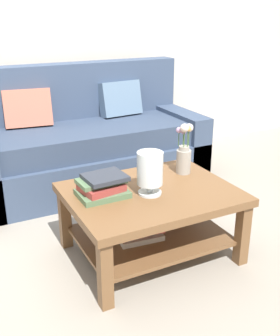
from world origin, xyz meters
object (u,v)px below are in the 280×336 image
at_px(coffee_table, 150,210).
at_px(couch, 86,144).
at_px(flower_pitcher, 184,153).
at_px(glass_hurricane_vase, 150,170).
at_px(book_stack_main, 102,186).

bearing_deg(coffee_table, couch, 87.18).
distance_m(couch, coffee_table, 1.35).
bearing_deg(flower_pitcher, couch, 103.50).
height_order(couch, coffee_table, couch).
distance_m(couch, glass_hurricane_vase, 1.41).
bearing_deg(book_stack_main, flower_pitcher, 8.19).
bearing_deg(glass_hurricane_vase, flower_pitcher, 28.20).
bearing_deg(book_stack_main, couch, 74.49).
distance_m(coffee_table, book_stack_main, 0.35).
height_order(couch, book_stack_main, couch).
xyz_separation_m(couch, coffee_table, (-0.07, -1.35, -0.04)).
height_order(coffee_table, flower_pitcher, flower_pitcher).
bearing_deg(flower_pitcher, coffee_table, -155.26).
bearing_deg(glass_hurricane_vase, book_stack_main, 158.00).
distance_m(book_stack_main, glass_hurricane_vase, 0.30).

